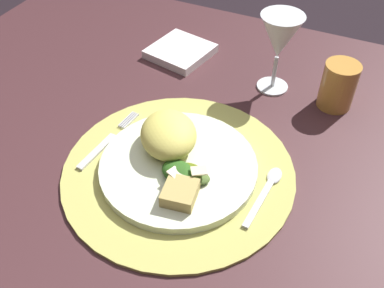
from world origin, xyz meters
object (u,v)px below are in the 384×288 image
amber_tumbler (338,86)px  spoon (268,188)px  fork (106,142)px  dinner_plate (179,167)px  napkin (180,51)px  wine_glass (280,39)px  dining_table (192,200)px

amber_tumbler → spoon: bearing=-100.5°
fork → spoon: spoon is taller
dinner_plate → fork: bearing=178.8°
napkin → wine_glass: bearing=-7.5°
wine_glass → amber_tumbler: bearing=-2.2°
dinner_plate → wine_glass: (0.07, 0.29, 0.10)m
fork → amber_tumbler: bearing=40.1°
fork → wine_glass: bearing=53.7°
dinner_plate → wine_glass: 0.31m
dining_table → wine_glass: size_ratio=8.15×
dinner_plate → amber_tumbler: (0.19, 0.28, 0.03)m
dining_table → fork: 0.20m
dining_table → dinner_plate: size_ratio=5.02×
dinner_plate → spoon: dinner_plate is taller
fork → amber_tumbler: (0.33, 0.28, 0.04)m
wine_glass → amber_tumbler: size_ratio=1.74×
spoon → amber_tumbler: 0.27m
dinner_plate → fork: size_ratio=1.58×
napkin → spoon: bearing=-45.0°
dining_table → spoon: spoon is taller
dining_table → amber_tumbler: size_ratio=14.19×
dinner_plate → napkin: (-0.15, 0.31, -0.00)m
dinner_plate → wine_glass: wine_glass is taller
napkin → amber_tumbler: bearing=-5.6°
amber_tumbler → fork: bearing=-139.9°
spoon → wine_glass: wine_glass is taller
spoon → amber_tumbler: size_ratio=1.47×
amber_tumbler → dining_table: bearing=-129.6°
dinner_plate → amber_tumbler: 0.34m
dinner_plate → spoon: 0.14m
dining_table → spoon: bearing=-11.1°
dining_table → amber_tumbler: (0.19, 0.23, 0.17)m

